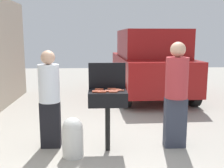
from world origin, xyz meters
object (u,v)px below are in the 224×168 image
at_px(hot_dog_6, 114,91).
at_px(parked_minivan, 149,63).
at_px(person_right, 176,91).
at_px(person_left, 49,96).
at_px(hot_dog_7, 102,92).
at_px(hot_dog_8, 113,92).
at_px(hot_dog_3, 117,90).
at_px(hot_dog_2, 99,89).
at_px(hot_dog_0, 109,91).
at_px(hot_dog_12, 97,91).
at_px(hot_dog_5, 96,92).
at_px(hot_dog_13, 105,91).
at_px(hot_dog_9, 99,91).
at_px(hot_dog_10, 120,90).
at_px(hot_dog_11, 117,90).
at_px(propane_tank, 73,136).
at_px(bbq_grill, 108,100).
at_px(hot_dog_1, 115,89).

relative_size(hot_dog_6, parked_minivan, 0.03).
bearing_deg(person_right, person_left, -3.59).
bearing_deg(hot_dog_7, hot_dog_8, 2.60).
bearing_deg(hot_dog_3, person_left, 170.19).
bearing_deg(parked_minivan, hot_dog_2, 67.40).
relative_size(hot_dog_0, hot_dog_2, 1.00).
xyz_separation_m(hot_dog_6, hot_dog_7, (-0.19, -0.08, 0.00)).
relative_size(hot_dog_8, hot_dog_12, 1.00).
distance_m(hot_dog_5, hot_dog_13, 0.15).
bearing_deg(hot_dog_8, hot_dog_3, 63.94).
height_order(hot_dog_9, parked_minivan, parked_minivan).
relative_size(hot_dog_13, person_left, 0.08).
bearing_deg(hot_dog_12, hot_dog_13, -1.46).
distance_m(hot_dog_3, hot_dog_10, 0.06).
relative_size(hot_dog_0, person_left, 0.08).
bearing_deg(hot_dog_11, person_right, 3.90).
bearing_deg(person_left, hot_dog_7, -31.15).
bearing_deg(hot_dog_8, parked_minivan, 72.43).
distance_m(hot_dog_2, hot_dog_7, 0.24).
height_order(hot_dog_9, propane_tank, hot_dog_9).
xyz_separation_m(hot_dog_7, hot_dog_10, (0.28, 0.11, 0.00)).
relative_size(hot_dog_7, parked_minivan, 0.03).
xyz_separation_m(hot_dog_11, person_right, (0.97, 0.07, -0.05)).
height_order(bbq_grill, propane_tank, bbq_grill).
xyz_separation_m(hot_dog_1, hot_dog_3, (0.03, -0.06, 0.00)).
bearing_deg(person_right, hot_dog_10, 6.90).
height_order(hot_dog_13, parked_minivan, parked_minivan).
bearing_deg(hot_dog_0, hot_dog_1, 45.71).
bearing_deg(hot_dog_12, hot_dog_5, -90.92).
relative_size(hot_dog_5, propane_tank, 0.21).
distance_m(hot_dog_9, hot_dog_13, 0.11).
distance_m(bbq_grill, hot_dog_1, 0.21).
distance_m(hot_dog_9, hot_dog_11, 0.29).
bearing_deg(hot_dog_7, person_left, 158.32).
height_order(hot_dog_3, hot_dog_7, same).
xyz_separation_m(bbq_grill, hot_dog_8, (0.08, -0.14, 0.16)).
bearing_deg(propane_tank, hot_dog_9, 23.55).
height_order(hot_dog_6, parked_minivan, parked_minivan).
bearing_deg(hot_dog_13, hot_dog_6, -0.89).
height_order(hot_dog_1, hot_dog_12, same).
distance_m(hot_dog_3, person_right, 0.98).
height_order(hot_dog_11, propane_tank, hot_dog_11).
relative_size(hot_dog_8, propane_tank, 0.21).
distance_m(hot_dog_0, hot_dog_12, 0.19).
bearing_deg(hot_dog_11, parked_minivan, 72.67).
relative_size(bbq_grill, hot_dog_12, 7.51).
relative_size(hot_dog_6, person_right, 0.07).
xyz_separation_m(bbq_grill, propane_tank, (-0.54, -0.20, -0.51)).
distance_m(hot_dog_7, hot_dog_10, 0.31).
xyz_separation_m(hot_dog_5, hot_dog_7, (0.08, -0.03, 0.00)).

